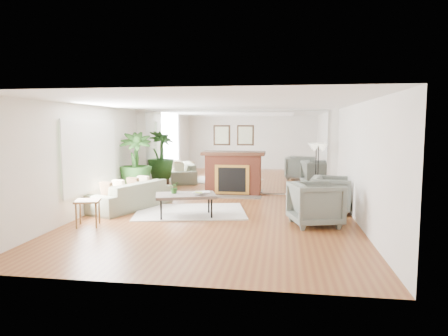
% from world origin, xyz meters
% --- Properties ---
extents(ground, '(7.00, 7.00, 0.00)m').
position_xyz_m(ground, '(0.00, 0.00, 0.00)').
color(ground, brown).
rests_on(ground, ground).
extents(wall_left, '(0.02, 7.00, 2.50)m').
position_xyz_m(wall_left, '(-2.99, 0.00, 1.25)').
color(wall_left, white).
rests_on(wall_left, ground).
extents(wall_right, '(0.02, 7.00, 2.50)m').
position_xyz_m(wall_right, '(2.99, 0.00, 1.25)').
color(wall_right, white).
rests_on(wall_right, ground).
extents(wall_back, '(6.00, 0.02, 2.50)m').
position_xyz_m(wall_back, '(0.00, 3.49, 1.25)').
color(wall_back, white).
rests_on(wall_back, ground).
extents(mirror_panel, '(5.40, 0.04, 2.40)m').
position_xyz_m(mirror_panel, '(0.00, 3.47, 1.25)').
color(mirror_panel, silver).
rests_on(mirror_panel, wall_back).
extents(window_panel, '(0.04, 2.40, 1.50)m').
position_xyz_m(window_panel, '(-2.96, 0.40, 1.35)').
color(window_panel, '#B2E09E').
rests_on(window_panel, wall_left).
extents(fireplace, '(1.85, 0.83, 2.05)m').
position_xyz_m(fireplace, '(0.00, 3.26, 0.66)').
color(fireplace, brown).
rests_on(fireplace, ground).
extents(area_rug, '(2.85, 2.29, 0.03)m').
position_xyz_m(area_rug, '(-0.70, 0.77, 0.01)').
color(area_rug, white).
rests_on(area_rug, ground).
extents(coffee_table, '(1.47, 1.11, 0.52)m').
position_xyz_m(coffee_table, '(-0.68, 0.26, 0.48)').
color(coffee_table, '#63584E').
rests_on(coffee_table, ground).
extents(sofa, '(1.66, 2.45, 0.67)m').
position_xyz_m(sofa, '(-2.26, 1.00, 0.33)').
color(sofa, gray).
rests_on(sofa, ground).
extents(armchair_back, '(1.10, 1.07, 0.85)m').
position_xyz_m(armchair_back, '(2.60, 1.30, 0.42)').
color(armchair_back, slate).
rests_on(armchair_back, ground).
extents(armchair_front, '(1.19, 1.17, 0.89)m').
position_xyz_m(armchair_front, '(2.11, -0.06, 0.44)').
color(armchair_front, slate).
rests_on(armchair_front, ground).
extents(side_table, '(0.59, 0.59, 0.54)m').
position_xyz_m(side_table, '(-2.45, -0.80, 0.45)').
color(side_table, brown).
rests_on(side_table, ground).
extents(potted_ficus, '(1.14, 1.14, 1.86)m').
position_xyz_m(potted_ficus, '(-2.60, 2.27, 0.99)').
color(potted_ficus, black).
rests_on(potted_ficus, ground).
extents(floor_lamp, '(0.49, 0.27, 1.52)m').
position_xyz_m(floor_lamp, '(2.42, 3.08, 1.29)').
color(floor_lamp, black).
rests_on(floor_lamp, ground).
extents(tabletop_plant, '(0.25, 0.22, 0.26)m').
position_xyz_m(tabletop_plant, '(-0.95, 0.31, 0.66)').
color(tabletop_plant, '#2D551F').
rests_on(tabletop_plant, coffee_table).
extents(fruit_bowl, '(0.35, 0.35, 0.07)m').
position_xyz_m(fruit_bowl, '(-0.37, 0.19, 0.56)').
color(fruit_bowl, brown).
rests_on(fruit_bowl, coffee_table).
extents(book, '(0.26, 0.32, 0.02)m').
position_xyz_m(book, '(-0.38, 0.50, 0.53)').
color(book, brown).
rests_on(book, coffee_table).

